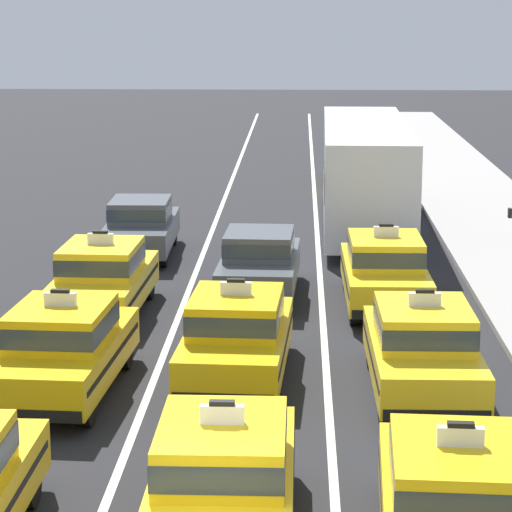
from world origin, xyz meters
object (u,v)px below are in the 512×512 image
Objects in this scene: taxi_left_third at (103,278)px; taxi_center_nearest at (223,478)px; sedan_left_fourth at (141,225)px; bus_right_fourth at (365,169)px; sedan_center_third at (259,261)px; taxi_left_second at (64,347)px; taxi_center_second at (237,335)px; taxi_right_second at (422,347)px; taxi_right_third at (385,270)px; taxi_right_nearest at (457,503)px; taxi_right_fifth at (351,161)px.

taxi_left_third and taxi_center_nearest have the same top height.
bus_right_fourth is (6.34, 4.33, 0.97)m from sedan_left_fourth.
sedan_center_third is at bearing -51.72° from sedan_left_fourth.
taxi_center_second is at bearing 16.42° from taxi_left_second.
taxi_center_nearest is 1.00× the size of taxi_right_second.
taxi_left_third is at bearing -150.18° from sedan_center_third.
taxi_right_third is (6.29, 1.04, 0.00)m from taxi_left_third.
taxi_center_second is 1.00× the size of taxi_right_nearest.
taxi_left_second is 6.34m from taxi_right_second.
taxi_left_second is at bearing 119.83° from taxi_center_nearest.
taxi_left_third is at bearing -89.89° from sedan_left_fourth.
taxi_left_third is 1.06× the size of sedan_center_third.
taxi_left_third is 12.38m from bus_right_fourth.
taxi_left_third is 8.20m from taxi_right_second.
taxi_center_second is 1.06× the size of sedan_center_third.
taxi_center_nearest is 0.98× the size of taxi_center_second.
sedan_center_third is 13.66m from taxi_right_nearest.
taxi_right_third is at bearing 45.67° from taxi_left_second.
taxi_right_second is 1.00× the size of taxi_right_fifth.
taxi_left_third is 5.37m from taxi_center_second.
taxi_right_fifth is at bearing 80.46° from sedan_center_third.
taxi_left_third and taxi_right_fifth have the same top height.
taxi_left_second and taxi_right_third have the same top height.
taxi_center_second is at bearing 168.96° from taxi_right_second.
taxi_center_second is at bearing 91.61° from taxi_center_nearest.
taxi_right_second reaches higher than sedan_center_third.
taxi_center_second is (-0.18, 6.46, 0.00)m from taxi_center_nearest.
taxi_center_nearest is at bearing -103.79° from taxi_right_third.
taxi_left_second is 16.97m from bus_right_fourth.
sedan_center_third is 3.03m from taxi_right_third.
bus_right_fourth is at bearing 34.30° from sedan_left_fourth.
taxi_right_third is (0.00, 12.45, 0.00)m from taxi_right_nearest.
taxi_center_nearest is 0.98× the size of taxi_right_nearest.
taxi_right_nearest and taxi_right_fifth have the same top height.
sedan_left_fourth is at bearing 90.11° from taxi_left_third.
taxi_center_nearest is 12.71m from sedan_center_third.
sedan_center_third is 0.95× the size of taxi_right_second.
sedan_left_fourth is (-0.21, 11.46, -0.03)m from taxi_left_second.
taxi_center_nearest is 6.60m from taxi_right_second.
taxi_left_second is 8.72m from taxi_right_third.
taxi_right_nearest is at bearing -45.57° from taxi_left_second.
taxi_right_third is (3.08, 5.35, 0.00)m from taxi_center_second.
taxi_right_third is (2.89, -0.91, 0.03)m from sedan_center_third.
taxi_left_third is 1.00× the size of taxi_right_fifth.
taxi_left_third is 6.37m from taxi_right_third.
taxi_right_fifth reaches higher than sedan_center_third.
bus_right_fourth is at bearing 68.76° from taxi_left_second.
taxi_right_fifth is at bearing 71.82° from taxi_left_third.
taxi_right_second is at bearing 2.17° from taxi_left_second.
taxi_left_third and taxi_right_second have the same top height.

